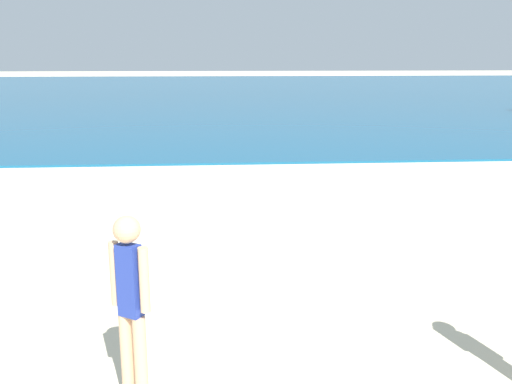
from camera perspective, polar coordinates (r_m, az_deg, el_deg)
name	(u,v)px	position (r m, az deg, el deg)	size (l,w,h in m)	color
water	(226,91)	(44.30, -2.99, 10.07)	(160.00, 60.00, 0.06)	#14567F
person_standing	(131,301)	(4.55, -12.43, -10.56)	(0.32, 0.23, 1.56)	#DDAD84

